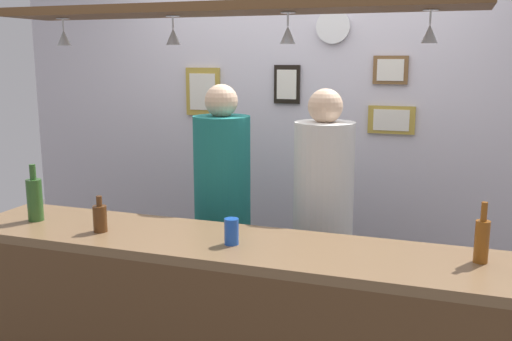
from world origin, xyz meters
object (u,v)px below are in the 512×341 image
(bottle_beer_brown_stubby, at_px, (100,218))
(picture_frame_lower_pair, at_px, (391,120))
(bottle_beer_amber_tall, at_px, (482,239))
(person_left_teal_shirt, at_px, (222,195))
(wall_clock, at_px, (333,26))
(bottle_champagne_green, at_px, (35,199))
(person_middle_white_patterned_shirt, at_px, (323,205))
(picture_frame_upper_small, at_px, (391,70))
(drink_can, at_px, (232,231))
(picture_frame_crest, at_px, (287,84))
(picture_frame_caricature, at_px, (203,92))

(bottle_beer_brown_stubby, xyz_separation_m, picture_frame_lower_pair, (1.23, 1.48, 0.37))
(bottle_beer_amber_tall, distance_m, picture_frame_lower_pair, 1.47)
(person_left_teal_shirt, height_order, wall_clock, wall_clock)
(bottle_champagne_green, height_order, wall_clock, wall_clock)
(person_middle_white_patterned_shirt, distance_m, picture_frame_upper_small, 1.04)
(drink_can, relative_size, picture_frame_crest, 0.47)
(wall_clock, bearing_deg, picture_frame_lower_pair, 0.90)
(wall_clock, bearing_deg, drink_can, -95.86)
(bottle_beer_brown_stubby, relative_size, wall_clock, 0.82)
(picture_frame_lower_pair, bearing_deg, bottle_beer_brown_stubby, -129.66)
(picture_frame_lower_pair, bearing_deg, wall_clock, -179.10)
(picture_frame_caricature, bearing_deg, person_left_teal_shirt, -58.02)
(bottle_beer_brown_stubby, relative_size, picture_frame_crest, 0.69)
(picture_frame_crest, bearing_deg, picture_frame_lower_pair, 0.00)
(picture_frame_upper_small, bearing_deg, bottle_beer_amber_tall, -67.59)
(drink_can, height_order, wall_clock, wall_clock)
(picture_frame_upper_small, bearing_deg, drink_can, -109.92)
(bottle_champagne_green, relative_size, picture_frame_upper_small, 1.36)
(person_left_teal_shirt, height_order, bottle_beer_amber_tall, person_left_teal_shirt)
(picture_frame_upper_small, relative_size, picture_frame_crest, 0.85)
(person_middle_white_patterned_shirt, xyz_separation_m, picture_frame_lower_pair, (0.29, 0.68, 0.42))
(person_middle_white_patterned_shirt, height_order, bottle_champagne_green, person_middle_white_patterned_shirt)
(bottle_beer_amber_tall, relative_size, picture_frame_crest, 1.00)
(person_left_teal_shirt, height_order, picture_frame_caricature, picture_frame_caricature)
(person_middle_white_patterned_shirt, relative_size, drink_can, 13.54)
(picture_frame_crest, bearing_deg, bottle_beer_amber_tall, -47.08)
(drink_can, xyz_separation_m, wall_clock, (0.15, 1.44, 0.98))
(bottle_champagne_green, height_order, picture_frame_crest, picture_frame_crest)
(bottle_beer_brown_stubby, height_order, bottle_champagne_green, bottle_champagne_green)
(picture_frame_upper_small, distance_m, picture_frame_lower_pair, 0.32)
(person_left_teal_shirt, xyz_separation_m, picture_frame_upper_small, (0.89, 0.68, 0.73))
(picture_frame_caricature, bearing_deg, bottle_beer_brown_stubby, -85.93)
(bottle_beer_amber_tall, height_order, picture_frame_upper_small, picture_frame_upper_small)
(picture_frame_lower_pair, relative_size, picture_frame_caricature, 0.88)
(bottle_beer_brown_stubby, distance_m, bottle_beer_amber_tall, 1.76)
(bottle_beer_brown_stubby, relative_size, picture_frame_upper_small, 0.82)
(drink_can, height_order, picture_frame_crest, picture_frame_crest)
(bottle_beer_amber_tall, distance_m, drink_can, 1.08)
(picture_frame_crest, bearing_deg, bottle_beer_brown_stubby, -109.39)
(drink_can, distance_m, wall_clock, 1.75)
(bottle_beer_amber_tall, bearing_deg, picture_frame_caricature, 144.50)
(drink_can, bearing_deg, wall_clock, 84.14)
(bottle_beer_brown_stubby, relative_size, bottle_champagne_green, 0.60)
(bottle_beer_brown_stubby, bearing_deg, bottle_beer_amber_tall, 4.99)
(bottle_champagne_green, bearing_deg, wall_clock, 48.24)
(person_middle_white_patterned_shirt, xyz_separation_m, bottle_beer_amber_tall, (0.82, -0.65, 0.08))
(drink_can, bearing_deg, bottle_beer_brown_stubby, -177.49)
(picture_frame_crest, distance_m, wall_clock, 0.49)
(picture_frame_caricature, xyz_separation_m, picture_frame_crest, (0.63, 0.00, 0.06))
(bottle_champagne_green, distance_m, picture_frame_upper_small, 2.26)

